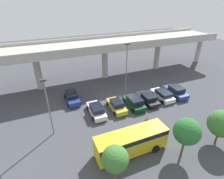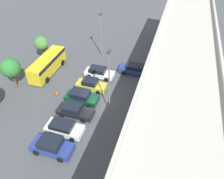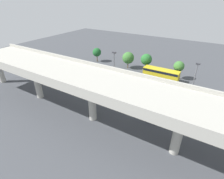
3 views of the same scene
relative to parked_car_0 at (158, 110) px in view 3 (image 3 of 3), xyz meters
The scene contains 17 objects.
ground_plane 9.05m from the parked_car_0, 22.36° to the right, with size 109.42×109.42×0.00m, color #424449.
highway_overpass 12.15m from the parked_car_0, 38.72° to the left, with size 52.23×7.85×7.87m.
parked_car_0 is the anchor object (origin of this frame).
parked_car_1 5.58m from the parked_car_0, 63.17° to the right, with size 2.04×4.55×1.53m.
parked_car_2 7.61m from the parked_car_0, 41.45° to the right, with size 2.00×4.35×1.60m.
parked_car_3 10.08m from the parked_car_0, 31.88° to the right, with size 2.19×4.45×1.62m.
parked_car_4 12.26m from the parked_car_0, 24.58° to the right, with size 2.12×4.65×1.47m.
parked_car_5 14.99m from the parked_car_0, 19.89° to the right, with size 2.19×4.44×1.43m.
parked_car_6 17.59m from the parked_car_0, 16.99° to the right, with size 2.22×4.55×1.68m.
shuttle_bus 13.60m from the parked_car_0, 73.74° to the right, with size 8.03×2.55×2.65m.
lamp_post_near_aisle 8.53m from the parked_car_0, 119.01° to the right, with size 0.70×0.35×7.53m.
lamp_post_mid_lot 10.24m from the parked_car_0, ahead, with size 0.70×0.35×8.83m.
tree_front_left 15.87m from the parked_car_0, 87.48° to the right, with size 2.37×2.37×4.33m.
tree_front_centre 18.03m from the parked_car_0, 61.25° to the right, with size 2.75×2.75×4.74m.
tree_front_right 20.96m from the parked_car_0, 49.13° to the right, with size 3.08×3.08×4.36m.
tree_front_far_right 28.54m from the parked_car_0, 33.43° to the right, with size 2.46×2.46×3.99m.
traffic_cone 12.47m from the parked_car_0, 47.34° to the right, with size 0.44×0.44×0.70m.
Camera 3 is at (-14.32, 27.51, 17.62)m, focal length 28.00 mm.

